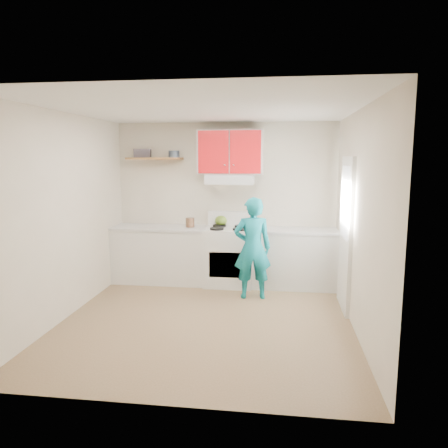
# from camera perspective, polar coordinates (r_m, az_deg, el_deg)

# --- Properties ---
(floor) EXTENTS (3.80, 3.80, 0.00)m
(floor) POSITION_cam_1_polar(r_m,az_deg,el_deg) (5.51, -2.35, -12.76)
(floor) COLOR brown
(floor) RESTS_ON ground
(ceiling) EXTENTS (3.60, 3.80, 0.04)m
(ceiling) POSITION_cam_1_polar(r_m,az_deg,el_deg) (5.16, -2.54, 15.19)
(ceiling) COLOR white
(ceiling) RESTS_ON floor
(back_wall) EXTENTS (3.60, 0.04, 2.60)m
(back_wall) POSITION_cam_1_polar(r_m,az_deg,el_deg) (7.04, 0.22, 2.92)
(back_wall) COLOR beige
(back_wall) RESTS_ON floor
(front_wall) EXTENTS (3.60, 0.04, 2.60)m
(front_wall) POSITION_cam_1_polar(r_m,az_deg,el_deg) (3.35, -8.05, -3.84)
(front_wall) COLOR beige
(front_wall) RESTS_ON floor
(left_wall) EXTENTS (0.04, 3.80, 2.60)m
(left_wall) POSITION_cam_1_polar(r_m,az_deg,el_deg) (5.77, -20.35, 1.03)
(left_wall) COLOR beige
(left_wall) RESTS_ON floor
(right_wall) EXTENTS (0.04, 3.80, 2.60)m
(right_wall) POSITION_cam_1_polar(r_m,az_deg,el_deg) (5.18, 17.57, 0.34)
(right_wall) COLOR beige
(right_wall) RESTS_ON floor
(door) EXTENTS (0.05, 0.85, 2.05)m
(door) POSITION_cam_1_polar(r_m,az_deg,el_deg) (5.90, 16.04, -1.29)
(door) COLOR white
(door) RESTS_ON floor
(door_glass) EXTENTS (0.01, 0.55, 0.95)m
(door_glass) POSITION_cam_1_polar(r_m,az_deg,el_deg) (5.84, 15.96, 2.82)
(door_glass) COLOR white
(door_glass) RESTS_ON door
(counter_left) EXTENTS (1.52, 0.60, 0.90)m
(counter_left) POSITION_cam_1_polar(r_m,az_deg,el_deg) (7.10, -8.47, -4.09)
(counter_left) COLOR silver
(counter_left) RESTS_ON floor
(counter_right) EXTENTS (1.32, 0.60, 0.90)m
(counter_right) POSITION_cam_1_polar(r_m,az_deg,el_deg) (6.84, 9.44, -4.62)
(counter_right) COLOR silver
(counter_right) RESTS_ON floor
(stove) EXTENTS (0.76, 0.65, 0.92)m
(stove) POSITION_cam_1_polar(r_m,az_deg,el_deg) (6.85, 0.70, -4.38)
(stove) COLOR white
(stove) RESTS_ON floor
(range_hood) EXTENTS (0.76, 0.44, 0.15)m
(range_hood) POSITION_cam_1_polar(r_m,az_deg,el_deg) (6.78, 0.83, 6.03)
(range_hood) COLOR silver
(range_hood) RESTS_ON back_wall
(upper_cabinets) EXTENTS (1.02, 0.33, 0.70)m
(upper_cabinets) POSITION_cam_1_polar(r_m,az_deg,el_deg) (6.83, 0.89, 9.62)
(upper_cabinets) COLOR red
(upper_cabinets) RESTS_ON back_wall
(shelf) EXTENTS (0.90, 0.30, 0.04)m
(shelf) POSITION_cam_1_polar(r_m,az_deg,el_deg) (7.10, -9.29, 8.67)
(shelf) COLOR brown
(shelf) RESTS_ON back_wall
(books) EXTENTS (0.29, 0.23, 0.14)m
(books) POSITION_cam_1_polar(r_m,az_deg,el_deg) (7.18, -10.89, 9.32)
(books) COLOR #453E46
(books) RESTS_ON shelf
(tin) EXTENTS (0.22, 0.22, 0.11)m
(tin) POSITION_cam_1_polar(r_m,az_deg,el_deg) (6.99, -6.73, 9.31)
(tin) COLOR #333D4C
(tin) RESTS_ON shelf
(kettle) EXTENTS (0.26, 0.26, 0.17)m
(kettle) POSITION_cam_1_polar(r_m,az_deg,el_deg) (7.00, -0.41, 0.45)
(kettle) COLOR #577721
(kettle) RESTS_ON stove
(crock) EXTENTS (0.16, 0.16, 0.17)m
(crock) POSITION_cam_1_polar(r_m,az_deg,el_deg) (6.89, -4.58, 0.10)
(crock) COLOR #503623
(crock) RESTS_ON counter_left
(cutting_board) EXTENTS (0.38, 0.32, 0.02)m
(cutting_board) POSITION_cam_1_polar(r_m,az_deg,el_deg) (6.67, 6.66, -0.88)
(cutting_board) COLOR olive
(cutting_board) RESTS_ON counter_right
(silicone_mat) EXTENTS (0.33, 0.30, 0.01)m
(silicone_mat) POSITION_cam_1_polar(r_m,az_deg,el_deg) (6.79, 12.43, -0.90)
(silicone_mat) COLOR red
(silicone_mat) RESTS_ON counter_right
(person) EXTENTS (0.59, 0.43, 1.48)m
(person) POSITION_cam_1_polar(r_m,az_deg,el_deg) (6.15, 3.85, -3.24)
(person) COLOR #0E727F
(person) RESTS_ON floor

